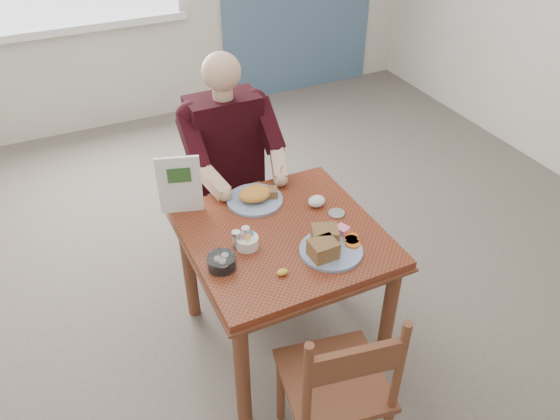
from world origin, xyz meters
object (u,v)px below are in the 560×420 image
table (283,250)px  chair_far (228,194)px  diner (230,154)px  near_plate (328,245)px  far_plate (256,196)px  chair_near (338,387)px

table → chair_far: chair_far is taller
diner → near_plate: (0.13, -0.92, -0.02)m
chair_far → far_plate: (-0.02, -0.50, 0.30)m
table → chair_near: 0.73m
chair_near → near_plate: 0.62m
table → far_plate: 0.33m
chair_far → chair_near: 1.51m
table → near_plate: 0.29m
chair_near → table: bearing=82.7°
table → diner: diner is taller
table → near_plate: bearing=-59.4°
chair_far → far_plate: bearing=-91.9°
near_plate → far_plate: (-0.14, 0.51, -0.01)m
table → chair_far: (0.00, 0.80, -0.16)m
diner → near_plate: size_ratio=4.21×
near_plate → chair_far: bearing=97.1°
near_plate → diner: bearing=97.8°
chair_far → near_plate: chair_far is taller
diner → far_plate: bearing=-92.3°
chair_near → near_plate: chair_near is taller
far_plate → table: bearing=-86.8°
chair_far → near_plate: bearing=-82.9°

